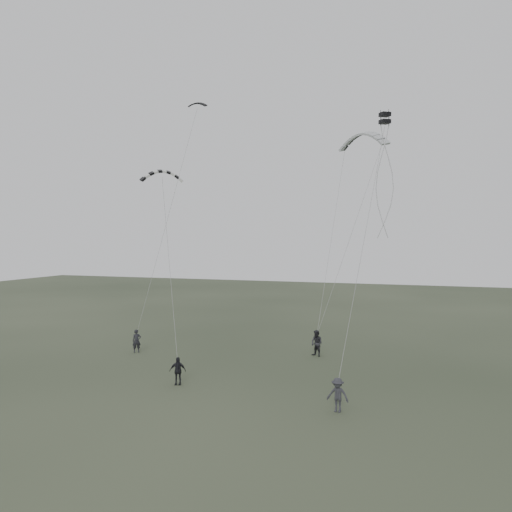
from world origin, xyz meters
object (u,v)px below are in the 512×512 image
(kite_dark_small, at_px, (197,103))
(flyer_far, at_px, (338,395))
(kite_box, at_px, (385,118))
(flyer_left, at_px, (137,341))
(flyer_center, at_px, (178,371))
(kite_striped, at_px, (162,171))
(kite_pale_large, at_px, (363,134))
(flyer_right, at_px, (317,343))

(kite_dark_small, bearing_deg, flyer_far, -51.01)
(kite_dark_small, height_order, kite_box, kite_dark_small)
(flyer_left, distance_m, kite_box, 23.92)
(flyer_center, height_order, kite_dark_small, kite_dark_small)
(flyer_center, distance_m, kite_dark_small, 22.68)
(kite_dark_small, height_order, kite_striped, kite_dark_small)
(kite_pale_large, relative_size, kite_striped, 1.49)
(flyer_center, relative_size, kite_dark_small, 1.07)
(flyer_right, relative_size, kite_pale_large, 0.44)
(flyer_center, bearing_deg, kite_dark_small, 90.79)
(flyer_right, xyz_separation_m, kite_box, (5.10, -4.42, 15.14))
(flyer_left, bearing_deg, kite_pale_large, -10.22)
(kite_striped, relative_size, kite_box, 4.30)
(flyer_center, distance_m, flyer_far, 9.96)
(kite_pale_large, bearing_deg, flyer_right, -90.35)
(flyer_right, height_order, kite_pale_large, kite_pale_large)
(kite_dark_small, bearing_deg, kite_box, -29.39)
(flyer_center, relative_size, kite_striped, 0.56)
(flyer_right, xyz_separation_m, kite_dark_small, (-10.50, 1.76, 18.97))
(flyer_center, bearing_deg, kite_striped, 108.97)
(kite_pale_large, xyz_separation_m, kite_striped, (-12.50, -10.67, -3.87))
(flyer_far, height_order, kite_dark_small, kite_dark_small)
(flyer_left, relative_size, flyer_right, 0.91)
(flyer_left, relative_size, kite_dark_small, 1.14)
(flyer_right, bearing_deg, flyer_left, -137.86)
(flyer_right, distance_m, flyer_center, 11.64)
(flyer_left, bearing_deg, flyer_far, -64.63)
(flyer_far, height_order, kite_box, kite_box)
(kite_pale_large, distance_m, kite_box, 10.23)
(kite_box, bearing_deg, flyer_center, 169.37)
(kite_dark_small, bearing_deg, flyer_right, -17.28)
(kite_dark_small, bearing_deg, kite_pale_large, 7.86)
(flyer_center, xyz_separation_m, kite_box, (11.47, 5.32, 15.27))
(kite_dark_small, distance_m, kite_striped, 9.59)
(flyer_right, distance_m, flyer_far, 11.88)
(flyer_left, distance_m, kite_dark_small, 19.89)
(kite_striped, bearing_deg, flyer_right, -6.93)
(flyer_left, xyz_separation_m, kite_dark_small, (2.81, 4.98, 19.05))
(flyer_right, height_order, flyer_far, flyer_right)
(flyer_left, relative_size, flyer_center, 1.06)
(flyer_left, xyz_separation_m, flyer_far, (16.77, -8.15, -0.02))
(flyer_left, bearing_deg, kite_box, -42.46)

